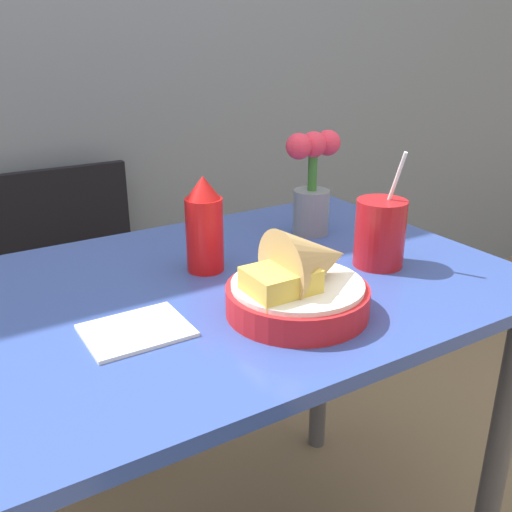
{
  "coord_description": "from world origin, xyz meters",
  "views": [
    {
      "loc": [
        -0.47,
        -0.83,
        1.19
      ],
      "look_at": [
        0.01,
        -0.05,
        0.83
      ],
      "focal_mm": 40.0,
      "sensor_mm": 36.0,
      "label": 1
    }
  ],
  "objects_px": {
    "chair_far_window": "(79,281)",
    "food_basket": "(302,282)",
    "ketchup_bottle": "(204,226)",
    "flower_vase": "(312,182)",
    "drink_cup": "(380,235)"
  },
  "relations": [
    {
      "from": "chair_far_window",
      "to": "drink_cup",
      "type": "relative_size",
      "value": 3.64
    },
    {
      "from": "food_basket",
      "to": "drink_cup",
      "type": "xyz_separation_m",
      "value": [
        0.24,
        0.08,
        0.01
      ]
    },
    {
      "from": "ketchup_bottle",
      "to": "drink_cup",
      "type": "height_order",
      "value": "drink_cup"
    },
    {
      "from": "drink_cup",
      "to": "flower_vase",
      "type": "xyz_separation_m",
      "value": [
        0.0,
        0.22,
        0.06
      ]
    },
    {
      "from": "drink_cup",
      "to": "flower_vase",
      "type": "distance_m",
      "value": 0.23
    },
    {
      "from": "chair_far_window",
      "to": "food_basket",
      "type": "bearing_deg",
      "value": -82.39
    },
    {
      "from": "food_basket",
      "to": "ketchup_bottle",
      "type": "height_order",
      "value": "ketchup_bottle"
    },
    {
      "from": "chair_far_window",
      "to": "food_basket",
      "type": "relative_size",
      "value": 3.55
    },
    {
      "from": "chair_far_window",
      "to": "ketchup_bottle",
      "type": "relative_size",
      "value": 4.49
    },
    {
      "from": "ketchup_bottle",
      "to": "flower_vase",
      "type": "height_order",
      "value": "flower_vase"
    },
    {
      "from": "food_basket",
      "to": "flower_vase",
      "type": "distance_m",
      "value": 0.39
    },
    {
      "from": "chair_far_window",
      "to": "food_basket",
      "type": "distance_m",
      "value": 1.02
    },
    {
      "from": "ketchup_bottle",
      "to": "flower_vase",
      "type": "bearing_deg",
      "value": 12.61
    },
    {
      "from": "ketchup_bottle",
      "to": "flower_vase",
      "type": "distance_m",
      "value": 0.3
    },
    {
      "from": "flower_vase",
      "to": "ketchup_bottle",
      "type": "bearing_deg",
      "value": -167.39
    }
  ]
}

